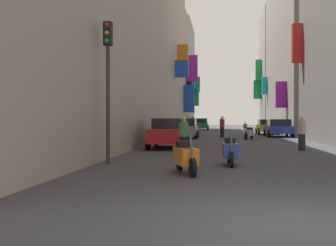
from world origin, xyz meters
TOP-DOWN VIEW (x-y plane):
  - ground_plane at (0.00, 30.00)m, footprint 140.00×140.00m
  - building_left_mid_a at (-7.96, 44.89)m, footprint 7.36×6.27m
  - building_left_mid_b at (-7.99, 54.01)m, footprint 7.29×11.98m
  - building_right_mid_b at (8.00, 39.76)m, footprint 6.97×21.00m
  - building_right_far at (7.99, 55.53)m, footprint 7.14×8.94m
  - parked_car_green at (-3.45, 48.86)m, footprint 1.92×3.93m
  - parked_car_grey at (-3.65, 25.67)m, footprint 2.00×4.01m
  - parked_car_red at (-3.53, 14.78)m, footprint 1.88×4.07m
  - parked_car_yellow at (3.45, 34.81)m, footprint 1.92×4.43m
  - parked_car_blue at (3.75, 29.16)m, footprint 2.03×4.46m
  - scooter_orange at (-1.92, 5.11)m, footprint 0.78×1.81m
  - scooter_green at (2.36, 51.79)m, footprint 0.47×1.86m
  - scooter_blue at (-0.70, 7.33)m, footprint 0.48×1.81m
  - scooter_silver at (1.04, 24.41)m, footprint 0.80×1.83m
  - pedestrian_crossing at (-2.44, 10.61)m, footprint 0.48×0.48m
  - pedestrian_near_left at (-0.84, 27.15)m, footprint 0.43×0.43m
  - pedestrian_near_right at (-4.00, 39.80)m, footprint 0.52×0.52m
  - pedestrian_mid_street at (2.72, 13.87)m, footprint 0.52×0.52m
  - traffic_light_near_corner at (-4.59, 7.15)m, footprint 0.26×0.34m

SIDE VIEW (x-z plane):
  - ground_plane at x=0.00m, z-range 0.00..0.00m
  - scooter_blue at x=-0.70m, z-range -0.10..1.03m
  - scooter_green at x=2.36m, z-range -0.10..1.03m
  - scooter_orange at x=-1.92m, z-range -0.10..1.03m
  - scooter_silver at x=1.04m, z-range -0.10..1.03m
  - parked_car_yellow at x=3.45m, z-range 0.04..1.47m
  - parked_car_blue at x=3.75m, z-range 0.04..1.47m
  - pedestrian_crossing at x=-2.44m, z-range -0.01..1.53m
  - parked_car_red at x=-3.53m, z-range 0.04..1.52m
  - parked_car_grey at x=-3.65m, z-range 0.03..1.53m
  - pedestrian_mid_street at x=2.72m, z-range -0.01..1.57m
  - parked_car_green at x=-3.45m, z-range 0.03..1.58m
  - pedestrian_near_left at x=-0.84m, z-range 0.00..1.66m
  - pedestrian_near_right at x=-4.00m, z-range 0.00..1.79m
  - traffic_light_near_corner at x=-4.59m, z-range 0.81..5.37m
  - building_left_mid_a at x=-7.96m, z-range -0.01..14.31m
  - building_left_mid_b at x=-7.99m, z-range 0.00..15.04m
  - building_right_far at x=7.99m, z-range 0.00..16.81m
  - building_right_mid_b at x=8.00m, z-range -0.01..19.27m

